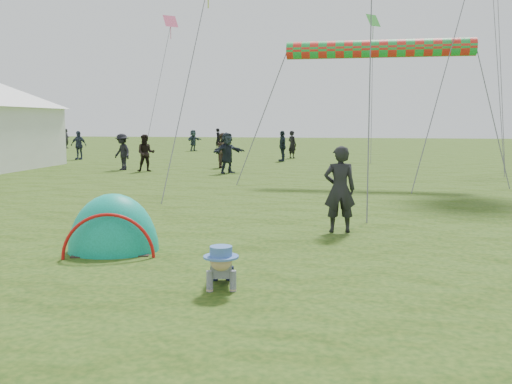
# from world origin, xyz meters

# --- Properties ---
(ground) EXTENTS (140.00, 140.00, 0.00)m
(ground) POSITION_xyz_m (0.00, 0.00, 0.00)
(ground) COLOR #193A0F
(crawling_toddler) EXTENTS (0.76, 0.95, 0.64)m
(crawling_toddler) POSITION_xyz_m (0.94, -0.50, 0.32)
(crawling_toddler) COLOR black
(crawling_toddler) RESTS_ON ground
(popup_tent) EXTENTS (1.84, 1.65, 2.01)m
(popup_tent) POSITION_xyz_m (-1.45, 1.31, 0.00)
(popup_tent) COLOR #0C845F
(popup_tent) RESTS_ON ground
(standing_adult) EXTENTS (0.70, 0.53, 1.75)m
(standing_adult) POSITION_xyz_m (2.32, 3.73, 0.87)
(standing_adult) COLOR black
(standing_adult) RESTS_ON ground
(crowd_person_0) EXTENTS (0.72, 0.69, 1.66)m
(crowd_person_0) POSITION_xyz_m (-1.48, 26.52, 0.83)
(crowd_person_0) COLOR black
(crowd_person_0) RESTS_ON ground
(crowd_person_1) EXTENTS (0.76, 0.91, 1.68)m
(crowd_person_1) POSITION_xyz_m (-3.86, 18.96, 0.84)
(crowd_person_1) COLOR #413229
(crowd_person_1) RESTS_ON ground
(crowd_person_2) EXTENTS (0.74, 1.08, 1.71)m
(crowd_person_2) POSITION_xyz_m (-1.69, 23.76, 0.85)
(crowd_person_2) COLOR #1A252E
(crowd_person_2) RESTS_ON ground
(crowd_person_3) EXTENTS (1.24, 1.12, 1.67)m
(crowd_person_3) POSITION_xyz_m (-8.12, 16.81, 0.83)
(crowd_person_3) COLOR black
(crowd_person_3) RESTS_ON ground
(crowd_person_4) EXTENTS (0.98, 0.75, 1.78)m
(crowd_person_4) POSITION_xyz_m (-17.74, 26.59, 0.89)
(crowd_person_4) COLOR #3C3228
(crowd_person_4) RESTS_ON ground
(crowd_person_5) EXTENTS (1.44, 1.59, 1.76)m
(crowd_person_5) POSITION_xyz_m (-3.00, 16.13, 0.88)
(crowd_person_5) COLOR #212833
(crowd_person_5) RESTS_ON ground
(crowd_person_6) EXTENTS (0.55, 0.69, 1.66)m
(crowd_person_6) POSITION_xyz_m (-8.65, 36.53, 0.83)
(crowd_person_6) COLOR black
(crowd_person_6) RESTS_ON ground
(crowd_person_7) EXTENTS (0.96, 0.85, 1.65)m
(crowd_person_7) POSITION_xyz_m (-6.74, 16.22, 0.82)
(crowd_person_7) COLOR black
(crowd_person_7) RESTS_ON ground
(crowd_person_8) EXTENTS (1.00, 0.46, 1.67)m
(crowd_person_8) POSITION_xyz_m (-13.59, 23.05, 0.84)
(crowd_person_8) COLOR #272E40
(crowd_person_8) RESTS_ON ground
(crowd_person_11) EXTENTS (0.99, 1.55, 1.59)m
(crowd_person_11) POSITION_xyz_m (-9.79, 33.41, 0.80)
(crowd_person_11) COLOR #2D3E4A
(crowd_person_11) RESTS_ON ground
(crowd_person_12) EXTENTS (0.55, 0.68, 1.62)m
(crowd_person_12) POSITION_xyz_m (-21.28, 35.56, 0.81)
(crowd_person_12) COLOR #25242B
(crowd_person_12) RESTS_ON ground
(rainbow_tube_kite) EXTENTS (6.67, 0.64, 0.64)m
(rainbow_tube_kite) POSITION_xyz_m (3.23, 13.73, 4.83)
(rainbow_tube_kite) COLOR red
(diamond_kite_3) EXTENTS (0.92, 0.92, 0.75)m
(diamond_kite_3) POSITION_xyz_m (3.16, 27.98, 8.22)
(diamond_kite_3) COLOR green
(diamond_kite_11) EXTENTS (0.90, 0.90, 0.73)m
(diamond_kite_11) POSITION_xyz_m (-8.97, 26.33, 8.28)
(diamond_kite_11) COLOR #EF5580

